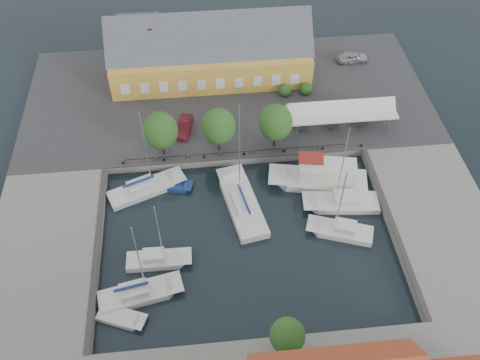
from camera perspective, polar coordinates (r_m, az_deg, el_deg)
The scene contains 19 objects.
ground at distance 60.76m, azimuth 0.58°, elevation -5.10°, with size 140.00×140.00×0.00m, color black.
north_quay at distance 76.62m, azimuth -1.32°, elevation 8.80°, with size 56.00×26.00×1.00m, color #2D2D30.
west_quay at distance 61.56m, azimuth -20.19°, elevation -7.63°, with size 12.00×24.00×1.00m, color slate.
east_quay at distance 64.65m, azimuth 20.62°, elevation -4.31°, with size 12.00×24.00×1.00m, color slate.
quay_edge_fittings at distance 62.96m, azimuth 0.14°, elevation -1.10°, with size 56.00×24.72×0.40m.
warehouse at distance 78.53m, azimuth -3.66°, elevation 13.33°, with size 28.56×14.00×9.55m.
tent_canopy at distance 70.37m, azimuth 10.78°, elevation 7.14°, with size 14.00×4.00×2.83m.
quay_trees at distance 65.29m, azimuth -2.30°, elevation 5.74°, with size 18.20×4.20×6.30m.
car_silver at distance 84.02m, azimuth 11.93°, elevation 12.71°, with size 1.87×4.65×1.58m, color #A5A6AC.
car_red at distance 70.33m, azimuth -5.92°, elevation 5.71°, with size 1.60×4.58×1.51m, color maroon.
center_sailboat at distance 62.40m, azimuth 0.26°, elevation -2.67°, with size 5.35×11.60×15.09m.
trawler at distance 65.18m, azimuth 8.73°, elevation 0.28°, with size 12.35×5.73×5.00m.
east_boat_a at distance 63.84m, azimuth 10.89°, elevation -2.44°, with size 9.22×3.86×12.59m.
east_boat_b at distance 61.16m, azimuth 10.76°, elevation -5.42°, with size 7.74×4.78×10.30m.
west_boat_a at distance 65.13m, azimuth -10.11°, elevation -0.99°, with size 9.72×6.02×12.47m.
west_boat_c at distance 58.49m, azimuth -8.80°, elevation -8.49°, with size 7.10×2.39×9.71m.
west_boat_d at distance 56.54m, azimuth -10.78°, elevation -11.90°, with size 8.96×4.24×11.58m.
launch_sw at distance 55.73m, azimuth -12.57°, elevation -14.19°, with size 5.26×3.58×0.98m.
launch_nw at distance 65.22m, azimuth -7.16°, elevation -0.65°, with size 4.82×2.78×0.88m.
Camera 1 is at (-4.42, -36.90, 48.07)m, focal length 40.00 mm.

